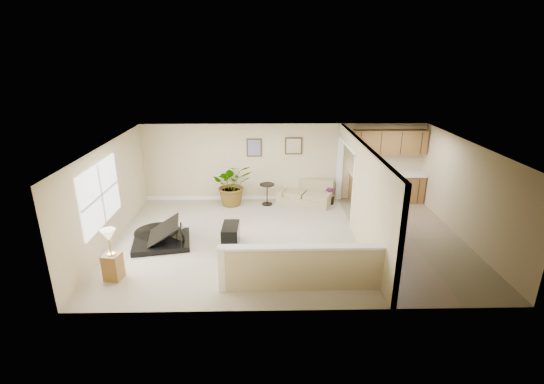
{
  "coord_description": "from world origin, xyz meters",
  "views": [
    {
      "loc": [
        -0.63,
        -9.24,
        4.59
      ],
      "look_at": [
        -0.44,
        0.4,
        1.17
      ],
      "focal_mm": 26.0,
      "sensor_mm": 36.0,
      "label": 1
    }
  ],
  "objects_px": {
    "loveseat": "(305,191)",
    "palm_plant": "(233,185)",
    "piano": "(160,222)",
    "accent_table": "(267,191)",
    "lamp_stand": "(112,258)",
    "piano_bench": "(231,235)",
    "small_plant": "(330,197)"
  },
  "relations": [
    {
      "from": "accent_table",
      "to": "piano_bench",
      "type": "bearing_deg",
      "value": -108.6
    },
    {
      "from": "palm_plant",
      "to": "piano",
      "type": "bearing_deg",
      "value": -122.01
    },
    {
      "from": "piano_bench",
      "to": "small_plant",
      "type": "xyz_separation_m",
      "value": [
        2.94,
        2.81,
        -0.03
      ]
    },
    {
      "from": "small_plant",
      "to": "lamp_stand",
      "type": "relative_size",
      "value": 0.48
    },
    {
      "from": "piano_bench",
      "to": "small_plant",
      "type": "distance_m",
      "value": 4.06
    },
    {
      "from": "piano",
      "to": "loveseat",
      "type": "bearing_deg",
      "value": 24.66
    },
    {
      "from": "palm_plant",
      "to": "accent_table",
      "type": "bearing_deg",
      "value": -1.18
    },
    {
      "from": "palm_plant",
      "to": "small_plant",
      "type": "relative_size",
      "value": 2.53
    },
    {
      "from": "piano",
      "to": "loveseat",
      "type": "relative_size",
      "value": 0.9
    },
    {
      "from": "loveseat",
      "to": "small_plant",
      "type": "xyz_separation_m",
      "value": [
        0.77,
        -0.17,
        -0.13
      ]
    },
    {
      "from": "loveseat",
      "to": "small_plant",
      "type": "relative_size",
      "value": 3.65
    },
    {
      "from": "small_plant",
      "to": "lamp_stand",
      "type": "height_order",
      "value": "lamp_stand"
    },
    {
      "from": "loveseat",
      "to": "accent_table",
      "type": "distance_m",
      "value": 1.24
    },
    {
      "from": "loveseat",
      "to": "palm_plant",
      "type": "bearing_deg",
      "value": -152.17
    },
    {
      "from": "small_plant",
      "to": "palm_plant",
      "type": "bearing_deg",
      "value": -179.9
    },
    {
      "from": "piano",
      "to": "lamp_stand",
      "type": "distance_m",
      "value": 1.82
    },
    {
      "from": "accent_table",
      "to": "small_plant",
      "type": "distance_m",
      "value": 2.01
    },
    {
      "from": "loveseat",
      "to": "palm_plant",
      "type": "height_order",
      "value": "palm_plant"
    },
    {
      "from": "piano",
      "to": "small_plant",
      "type": "bearing_deg",
      "value": 18.44
    },
    {
      "from": "lamp_stand",
      "to": "palm_plant",
      "type": "bearing_deg",
      "value": 62.8
    },
    {
      "from": "piano",
      "to": "piano_bench",
      "type": "relative_size",
      "value": 2.3
    },
    {
      "from": "loveseat",
      "to": "lamp_stand",
      "type": "distance_m",
      "value": 6.41
    },
    {
      "from": "lamp_stand",
      "to": "small_plant",
      "type": "bearing_deg",
      "value": 39.26
    },
    {
      "from": "accent_table",
      "to": "small_plant",
      "type": "relative_size",
      "value": 1.23
    },
    {
      "from": "lamp_stand",
      "to": "piano_bench",
      "type": "bearing_deg",
      "value": 32.84
    },
    {
      "from": "piano_bench",
      "to": "accent_table",
      "type": "distance_m",
      "value": 2.94
    },
    {
      "from": "piano_bench",
      "to": "piano",
      "type": "bearing_deg",
      "value": 174.21
    },
    {
      "from": "palm_plant",
      "to": "small_plant",
      "type": "xyz_separation_m",
      "value": [
        3.09,
        0.01,
        -0.43
      ]
    },
    {
      "from": "piano",
      "to": "accent_table",
      "type": "distance_m",
      "value": 3.77
    },
    {
      "from": "piano",
      "to": "lamp_stand",
      "type": "bearing_deg",
      "value": -119.62
    },
    {
      "from": "piano",
      "to": "palm_plant",
      "type": "height_order",
      "value": "palm_plant"
    },
    {
      "from": "palm_plant",
      "to": "lamp_stand",
      "type": "bearing_deg",
      "value": -117.2
    }
  ]
}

